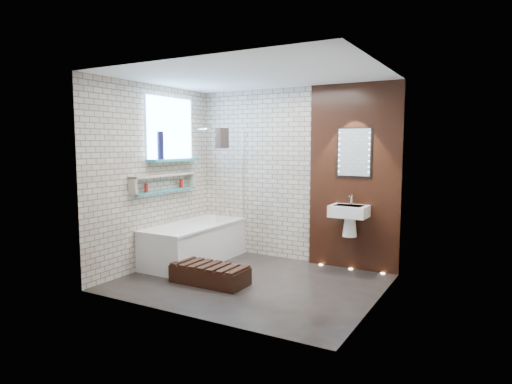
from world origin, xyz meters
The scene contains 15 objects.
ground centered at (0.00, 0.00, 0.00)m, with size 3.20×3.20×0.00m, color black.
room_shell centered at (0.00, 0.00, 1.30)m, with size 3.24×3.20×2.60m.
walnut_panel centered at (0.95, 1.27, 1.30)m, with size 1.30×0.06×2.60m, color black.
clerestory_window centered at (-1.57, 0.35, 1.90)m, with size 0.18×1.00×0.94m.
display_niche centered at (-1.53, 0.15, 1.20)m, with size 0.14×1.30×0.26m.
bathtub centered at (-1.22, 0.45, 0.29)m, with size 0.79×1.74×0.70m.
bath_screen centered at (-0.87, 0.89, 1.28)m, with size 0.01×0.78×1.40m, color white.
towel centered at (-0.87, 0.68, 1.85)m, with size 0.09×0.23×0.30m, color #292321.
shower_head centered at (-1.30, 0.95, 2.00)m, with size 0.18×0.18×0.02m, color silver.
washbasin centered at (0.95, 1.07, 0.79)m, with size 0.50×0.36×0.58m.
led_mirror centered at (0.95, 1.23, 1.65)m, with size 0.50×0.02×0.70m.
walnut_step centered at (-0.42, -0.30, 0.11)m, with size 0.98×0.44×0.22m, color black.
niche_bottles centered at (-1.53, 0.19, 1.17)m, with size 0.06×0.82×0.14m.
sill_vases centered at (-1.50, 0.05, 1.75)m, with size 0.09×0.09×0.39m.
floor_uplights centered at (0.95, 1.20, 0.01)m, with size 0.96×0.06×0.01m.
Camera 1 is at (2.77, -4.78, 1.76)m, focal length 31.02 mm.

